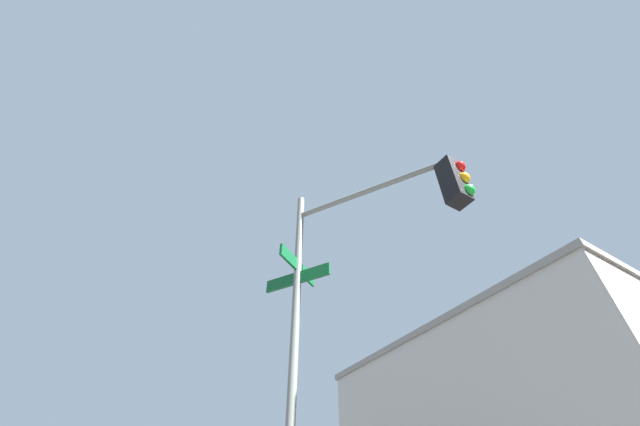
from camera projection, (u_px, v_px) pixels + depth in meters
name	position (u px, v px, depth m)	size (l,w,h in m)	color
traffic_signal_near	(369.00, 258.00, 5.30)	(2.92, 1.89, 5.79)	slate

